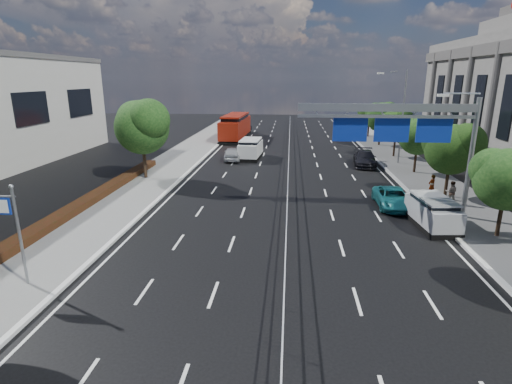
{
  "coord_description": "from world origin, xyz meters",
  "views": [
    {
      "loc": [
        0.08,
        -13.84,
        8.25
      ],
      "look_at": [
        -1.66,
        6.46,
        2.4
      ],
      "focal_mm": 28.0,
      "sensor_mm": 36.0,
      "label": 1
    }
  ],
  "objects_px": {
    "near_car_silver": "(232,154)",
    "parked_car_dark": "(365,158)",
    "parked_car_teal": "(393,198)",
    "pedestrian_b": "(451,192)",
    "near_car_dark": "(245,128)",
    "pedestrian_a": "(432,186)",
    "toilet_sign": "(6,218)",
    "white_minivan": "(251,149)",
    "silver_minivan": "(432,212)",
    "overhead_gantry": "(406,125)",
    "red_bus": "(235,126)"
  },
  "relations": [
    {
      "from": "pedestrian_b",
      "to": "pedestrian_a",
      "type": "bearing_deg",
      "value": -39.44
    },
    {
      "from": "toilet_sign",
      "to": "parked_car_teal",
      "type": "distance_m",
      "value": 21.67
    },
    {
      "from": "red_bus",
      "to": "parked_car_teal",
      "type": "xyz_separation_m",
      "value": [
        14.44,
        -29.27,
        -1.14
      ]
    },
    {
      "from": "toilet_sign",
      "to": "pedestrian_a",
      "type": "distance_m",
      "value": 25.42
    },
    {
      "from": "red_bus",
      "to": "silver_minivan",
      "type": "height_order",
      "value": "red_bus"
    },
    {
      "from": "near_car_silver",
      "to": "pedestrian_a",
      "type": "relative_size",
      "value": 2.52
    },
    {
      "from": "white_minivan",
      "to": "red_bus",
      "type": "distance_m",
      "value": 14.01
    },
    {
      "from": "near_car_dark",
      "to": "parked_car_teal",
      "type": "relative_size",
      "value": 0.96
    },
    {
      "from": "near_car_silver",
      "to": "overhead_gantry",
      "type": "bearing_deg",
      "value": 120.76
    },
    {
      "from": "toilet_sign",
      "to": "silver_minivan",
      "type": "bearing_deg",
      "value": 23.88
    },
    {
      "from": "near_car_dark",
      "to": "pedestrian_b",
      "type": "relative_size",
      "value": 2.81
    },
    {
      "from": "parked_car_teal",
      "to": "red_bus",
      "type": "bearing_deg",
      "value": 116.74
    },
    {
      "from": "red_bus",
      "to": "pedestrian_b",
      "type": "xyz_separation_m",
      "value": [
        18.39,
        -28.53,
        -0.86
      ]
    },
    {
      "from": "white_minivan",
      "to": "pedestrian_b",
      "type": "height_order",
      "value": "white_minivan"
    },
    {
      "from": "near_car_dark",
      "to": "parked_car_teal",
      "type": "distance_m",
      "value": 38.2
    },
    {
      "from": "pedestrian_b",
      "to": "silver_minivan",
      "type": "bearing_deg",
      "value": 78.67
    },
    {
      "from": "overhead_gantry",
      "to": "pedestrian_a",
      "type": "relative_size",
      "value": 6.4
    },
    {
      "from": "near_car_dark",
      "to": "parked_car_dark",
      "type": "relative_size",
      "value": 0.86
    },
    {
      "from": "white_minivan",
      "to": "parked_car_teal",
      "type": "distance_m",
      "value": 19.18
    },
    {
      "from": "near_car_silver",
      "to": "toilet_sign",
      "type": "bearing_deg",
      "value": 72.39
    },
    {
      "from": "white_minivan",
      "to": "overhead_gantry",
      "type": "bearing_deg",
      "value": -54.54
    },
    {
      "from": "white_minivan",
      "to": "silver_minivan",
      "type": "distance_m",
      "value": 22.82
    },
    {
      "from": "pedestrian_a",
      "to": "overhead_gantry",
      "type": "bearing_deg",
      "value": 20.01
    },
    {
      "from": "overhead_gantry",
      "to": "red_bus",
      "type": "bearing_deg",
      "value": 114.52
    },
    {
      "from": "toilet_sign",
      "to": "pedestrian_b",
      "type": "height_order",
      "value": "toilet_sign"
    },
    {
      "from": "near_car_dark",
      "to": "pedestrian_a",
      "type": "bearing_deg",
      "value": 120.42
    },
    {
      "from": "white_minivan",
      "to": "parked_car_teal",
      "type": "bearing_deg",
      "value": -51.01
    },
    {
      "from": "parked_car_teal",
      "to": "silver_minivan",
      "type": "bearing_deg",
      "value": -68.11
    },
    {
      "from": "silver_minivan",
      "to": "pedestrian_a",
      "type": "relative_size",
      "value": 2.7
    },
    {
      "from": "near_car_silver",
      "to": "parked_car_dark",
      "type": "relative_size",
      "value": 0.81
    },
    {
      "from": "near_car_silver",
      "to": "white_minivan",
      "type": "bearing_deg",
      "value": -152.45
    },
    {
      "from": "overhead_gantry",
      "to": "near_car_silver",
      "type": "xyz_separation_m",
      "value": [
        -12.6,
        16.43,
        -4.92
      ]
    },
    {
      "from": "parked_car_teal",
      "to": "near_car_silver",
      "type": "bearing_deg",
      "value": 131.95
    },
    {
      "from": "parked_car_dark",
      "to": "parked_car_teal",
      "type": "bearing_deg",
      "value": -85.97
    },
    {
      "from": "silver_minivan",
      "to": "pedestrian_b",
      "type": "bearing_deg",
      "value": 53.06
    },
    {
      "from": "pedestrian_a",
      "to": "parked_car_teal",
      "type": "bearing_deg",
      "value": 3.49
    },
    {
      "from": "parked_car_dark",
      "to": "pedestrian_a",
      "type": "xyz_separation_m",
      "value": [
        2.71,
        -10.88,
        0.22
      ]
    },
    {
      "from": "red_bus",
      "to": "pedestrian_a",
      "type": "relative_size",
      "value": 7.13
    },
    {
      "from": "parked_car_teal",
      "to": "pedestrian_b",
      "type": "xyz_separation_m",
      "value": [
        3.96,
        0.74,
        0.28
      ]
    },
    {
      "from": "near_car_dark",
      "to": "pedestrian_a",
      "type": "distance_m",
      "value": 37.53
    },
    {
      "from": "red_bus",
      "to": "near_car_dark",
      "type": "distance_m",
      "value": 6.47
    },
    {
      "from": "toilet_sign",
      "to": "overhead_gantry",
      "type": "distance_m",
      "value": 20.52
    },
    {
      "from": "pedestrian_b",
      "to": "parked_car_teal",
      "type": "bearing_deg",
      "value": 30.85
    },
    {
      "from": "pedestrian_a",
      "to": "pedestrian_b",
      "type": "bearing_deg",
      "value": 89.57
    },
    {
      "from": "near_car_dark",
      "to": "white_minivan",
      "type": "bearing_deg",
      "value": 101.65
    },
    {
      "from": "silver_minivan",
      "to": "pedestrian_a",
      "type": "distance_m",
      "value": 5.89
    },
    {
      "from": "white_minivan",
      "to": "pedestrian_a",
      "type": "height_order",
      "value": "white_minivan"
    },
    {
      "from": "white_minivan",
      "to": "toilet_sign",
      "type": "bearing_deg",
      "value": -99.94
    },
    {
      "from": "pedestrian_a",
      "to": "near_car_dark",
      "type": "bearing_deg",
      "value": -93.87
    },
    {
      "from": "near_car_silver",
      "to": "pedestrian_a",
      "type": "bearing_deg",
      "value": 135.51
    }
  ]
}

